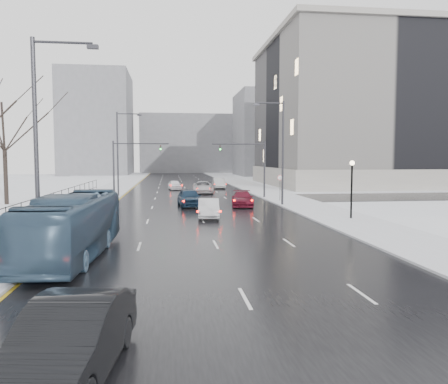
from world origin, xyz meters
name	(u,v)px	position (x,y,z in m)	size (l,w,h in m)	color
road	(187,191)	(0.00, 60.00, 0.02)	(16.00, 150.00, 0.04)	black
cross_road	(191,199)	(0.00, 48.00, 0.02)	(130.00, 10.00, 0.04)	black
sidewalk_left	(109,191)	(-10.50, 60.00, 0.08)	(5.00, 150.00, 0.16)	silver
sidewalk_right	(260,190)	(10.50, 60.00, 0.08)	(5.00, 150.00, 0.16)	silver
park_strip	(37,192)	(-20.00, 60.00, 0.06)	(14.00, 150.00, 0.12)	white
tree_park_e	(7,205)	(-18.20, 44.00, 0.00)	(9.45, 9.45, 13.50)	black
iron_fence	(11,213)	(-13.00, 30.00, 0.91)	(0.06, 70.00, 1.30)	black
streetlight_r_mid	(280,148)	(8.17, 40.00, 5.62)	(2.95, 0.25, 10.00)	#2D2D33
streetlight_l_near	(41,136)	(-8.17, 20.00, 5.62)	(2.95, 0.25, 10.00)	#2D2D33
streetlight_l_far	(120,150)	(-8.17, 52.00, 5.62)	(2.95, 0.25, 10.00)	#2D2D33
lamppost_r_mid	(352,181)	(11.00, 30.00, 2.94)	(0.36, 0.36, 4.28)	black
mast_signal_right	(255,163)	(7.33, 48.00, 4.11)	(6.10, 0.33, 6.50)	#2D2D33
mast_signal_left	(124,163)	(-7.33, 48.00, 4.11)	(6.10, 0.33, 6.50)	#2D2D33
no_uturn_sign	(280,180)	(9.20, 44.00, 2.30)	(0.60, 0.06, 2.70)	#2D2D33
civic_building	(384,120)	(35.00, 72.00, 11.21)	(41.00, 31.00, 24.80)	gray
bldg_far_right	(282,134)	(28.00, 115.00, 11.00)	(24.00, 20.00, 22.00)	slate
bldg_far_left	(97,124)	(-22.00, 125.00, 14.00)	(18.00, 22.00, 28.00)	slate
bldg_far_center	(189,144)	(4.00, 140.00, 9.00)	(30.00, 18.00, 18.00)	slate
sedan_left_near	(70,341)	(-4.50, 8.31, 0.86)	(1.74, 5.00, 1.65)	black
bus	(74,226)	(-6.82, 19.87, 1.51)	(2.46, 10.52, 2.93)	#344D65
sedan_center_near	(189,198)	(-0.53, 40.42, 0.89)	(2.00, 4.98, 1.70)	#14273D
sedan_right_near	(209,208)	(0.58, 32.34, 0.78)	(1.56, 4.47, 1.47)	silver
sedan_right_cross	(203,187)	(1.96, 55.75, 0.82)	(2.57, 5.58, 1.55)	#B5B6BA
sedan_right_far	(242,199)	(4.50, 40.03, 0.75)	(2.00, 4.91, 1.42)	maroon
sedan_center_far	(175,185)	(-1.62, 62.59, 0.74)	(1.65, 4.11, 1.40)	white
sedan_right_distant	(219,183)	(5.08, 64.53, 0.82)	(1.65, 4.72, 1.56)	#ACAEB0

